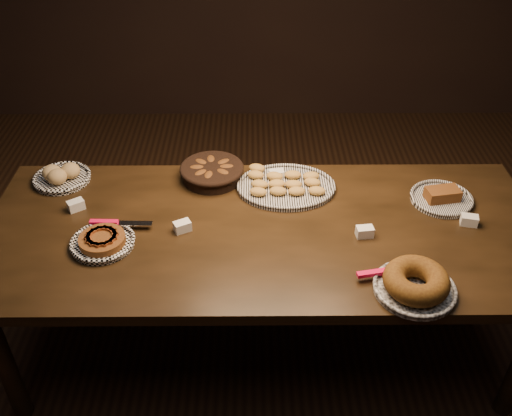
{
  "coord_description": "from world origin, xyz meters",
  "views": [
    {
      "loc": [
        -0.04,
        -1.89,
        2.27
      ],
      "look_at": [
        -0.03,
        0.05,
        0.82
      ],
      "focal_mm": 40.0,
      "sensor_mm": 36.0,
      "label": 1
    }
  ],
  "objects_px": {
    "apple_tart_plate": "(103,241)",
    "bundt_cake_plate": "(415,283)",
    "buffet_table": "(263,241)",
    "madeleine_platter": "(285,185)"
  },
  "relations": [
    {
      "from": "madeleine_platter",
      "to": "bundt_cake_plate",
      "type": "bearing_deg",
      "value": -42.25
    },
    {
      "from": "buffet_table",
      "to": "bundt_cake_plate",
      "type": "height_order",
      "value": "bundt_cake_plate"
    },
    {
      "from": "buffet_table",
      "to": "madeleine_platter",
      "type": "distance_m",
      "value": 0.33
    },
    {
      "from": "buffet_table",
      "to": "madeleine_platter",
      "type": "relative_size",
      "value": 5.25
    },
    {
      "from": "buffet_table",
      "to": "bundt_cake_plate",
      "type": "xyz_separation_m",
      "value": [
        0.56,
        -0.38,
        0.11
      ]
    },
    {
      "from": "apple_tart_plate",
      "to": "bundt_cake_plate",
      "type": "relative_size",
      "value": 0.89
    },
    {
      "from": "buffet_table",
      "to": "apple_tart_plate",
      "type": "distance_m",
      "value": 0.68
    },
    {
      "from": "madeleine_platter",
      "to": "bundt_cake_plate",
      "type": "relative_size",
      "value": 1.26
    },
    {
      "from": "bundt_cake_plate",
      "to": "madeleine_platter",
      "type": "bearing_deg",
      "value": 115.62
    },
    {
      "from": "madeleine_platter",
      "to": "bundt_cake_plate",
      "type": "xyz_separation_m",
      "value": [
        0.45,
        -0.67,
        0.02
      ]
    }
  ]
}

